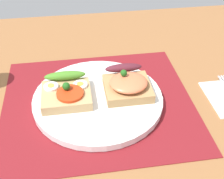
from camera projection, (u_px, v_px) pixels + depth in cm
name	position (u px, v px, depth cm)	size (l,w,h in cm)	color
ground_plane	(98.00, 108.00, 63.83)	(120.00, 90.00, 3.20)	#905D34
placemat	(98.00, 102.00, 62.74)	(39.80, 35.44, 0.30)	maroon
plate	(98.00, 99.00, 62.19)	(27.09, 27.09, 1.47)	white
sandwich_egg_tomato	(67.00, 93.00, 60.30)	(9.91, 10.25, 4.24)	tan
sandwich_salmon	(127.00, 84.00, 62.00)	(9.60, 10.51, 5.31)	#AC8450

